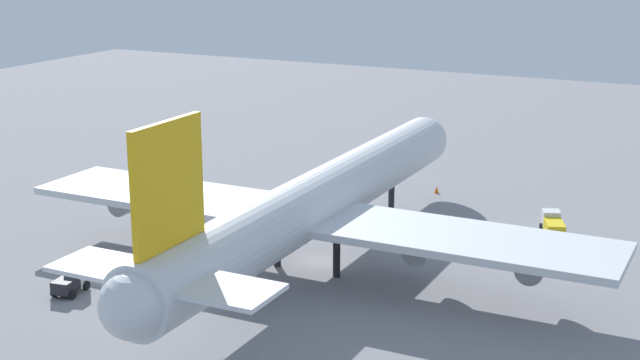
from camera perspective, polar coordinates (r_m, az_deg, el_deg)
The scene contains 5 objects.
ground_plane at distance 90.08m, azimuth 0.00°, elevation -5.15°, with size 253.65×253.65×0.00m, color gray.
cargo_airplane at distance 87.71m, azimuth -0.12°, elevation -1.35°, with size 63.41×58.41×18.61m.
cargo_loader at distance 100.63m, azimuth 14.39°, elevation -2.73°, with size 5.56×3.61×2.27m.
pushback_tractor at distance 85.34m, azimuth -15.31°, elevation -6.06°, with size 3.85×2.61×2.45m.
safety_cone_nose at distance 114.31m, azimuth 7.32°, elevation -0.61°, with size 0.58×0.58×0.82m, color orange.
Camera 1 is at (-75.61, -37.59, 31.37)m, focal length 51.07 mm.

